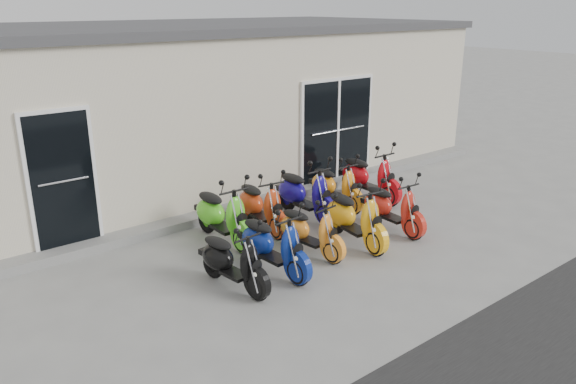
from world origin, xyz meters
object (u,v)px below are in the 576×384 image
object	(u,v)px
scooter_front_orange_b	(355,209)
scooter_front_red	(392,200)
scooter_back_yellow	(336,180)
scooter_front_blue	(273,237)
scooter_back_green	(222,207)
scooter_front_orange_a	(310,223)
scooter_front_black	(232,253)
scooter_back_red	(261,198)
scooter_back_blue	(305,186)
scooter_back_extra	(369,170)

from	to	relation	value
scooter_front_orange_b	scooter_front_red	xyz separation A→B (m)	(0.92, 0.00, -0.05)
scooter_front_orange_b	scooter_back_yellow	distance (m)	1.77
scooter_front_blue	scooter_front_orange_b	bearing A→B (deg)	-2.93
scooter_front_blue	scooter_back_green	xyz separation A→B (m)	(0.02, 1.41, 0.04)
scooter_front_orange_b	scooter_back_yellow	size ratio (longest dim) A/B	1.08
scooter_front_orange_a	scooter_front_black	bearing A→B (deg)	-179.69
scooter_front_red	scooter_back_yellow	world-z (taller)	scooter_back_yellow
scooter_front_orange_a	scooter_back_red	bearing A→B (deg)	83.39
scooter_front_orange_a	scooter_back_blue	xyz separation A→B (m)	(0.97, 1.26, 0.09)
scooter_front_blue	scooter_front_orange_b	xyz separation A→B (m)	(1.68, 0.01, 0.03)
scooter_back_green	scooter_back_extra	distance (m)	3.47
scooter_back_yellow	scooter_front_black	bearing A→B (deg)	-154.33
scooter_front_orange_b	scooter_back_red	size ratio (longest dim) A/B	1.04
scooter_front_blue	scooter_back_red	distance (m)	1.68
scooter_back_red	scooter_back_yellow	size ratio (longest dim) A/B	1.04
scooter_front_black	scooter_front_blue	bearing A→B (deg)	-4.48
scooter_back_red	scooter_back_yellow	distance (m)	1.80
scooter_front_black	scooter_back_green	bearing A→B (deg)	55.79
scooter_back_red	scooter_front_orange_a	bearing A→B (deg)	-85.06
scooter_front_black	scooter_back_blue	xyz separation A→B (m)	(2.53, 1.44, 0.08)
scooter_front_orange_a	scooter_back_red	size ratio (longest dim) A/B	0.91
scooter_back_red	scooter_back_extra	xyz separation A→B (m)	(2.65, -0.05, 0.04)
scooter_front_red	scooter_back_green	size ratio (longest dim) A/B	0.90
scooter_back_red	scooter_back_blue	bearing A→B (deg)	2.37
scooter_front_black	scooter_back_yellow	size ratio (longest dim) A/B	0.96
scooter_back_blue	scooter_back_red	bearing A→B (deg)	176.69
scooter_front_blue	scooter_back_blue	xyz separation A→B (m)	(1.81, 1.41, 0.04)
scooter_front_black	scooter_back_green	xyz separation A→B (m)	(0.74, 1.44, 0.08)
scooter_back_blue	scooter_back_yellow	bearing A→B (deg)	4.83
scooter_front_black	scooter_back_blue	bearing A→B (deg)	22.77
scooter_back_extra	scooter_back_green	bearing A→B (deg)	-179.85
scooter_front_orange_b	scooter_back_red	world-z (taller)	scooter_front_orange_b
scooter_back_red	scooter_front_blue	bearing A→B (deg)	-114.80
scooter_back_yellow	scooter_back_extra	world-z (taller)	scooter_back_extra
scooter_front_blue	scooter_front_orange_a	xyz separation A→B (m)	(0.84, 0.15, -0.05)
scooter_front_black	scooter_front_red	distance (m)	3.32
scooter_front_black	scooter_back_green	size ratio (longest dim) A/B	0.86
scooter_back_green	scooter_back_blue	size ratio (longest dim) A/B	1.00
scooter_front_red	scooter_back_green	xyz separation A→B (m)	(-2.58, 1.40, 0.06)
scooter_back_red	scooter_back_blue	size ratio (longest dim) A/B	0.94
scooter_front_blue	scooter_front_orange_b	size ratio (longest dim) A/B	0.96
scooter_front_orange_b	scooter_back_yellow	world-z (taller)	scooter_front_orange_b
scooter_front_black	scooter_front_orange_a	xyz separation A→B (m)	(1.56, 0.18, -0.01)
scooter_front_red	scooter_back_red	size ratio (longest dim) A/B	0.96
scooter_front_black	scooter_back_red	distance (m)	2.16
scooter_front_orange_a	scooter_back_blue	world-z (taller)	scooter_back_blue
scooter_front_black	scooter_front_red	size ratio (longest dim) A/B	0.96
scooter_front_orange_a	scooter_front_red	world-z (taller)	scooter_front_red
scooter_back_blue	scooter_back_yellow	xyz separation A→B (m)	(0.83, 0.08, -0.06)
scooter_front_orange_a	scooter_front_blue	bearing A→B (deg)	-176.08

